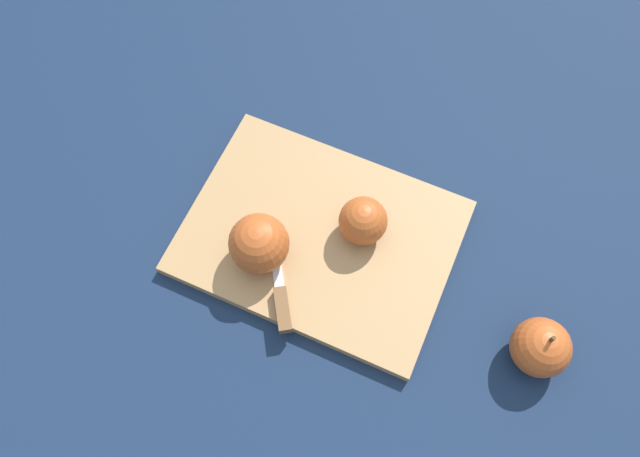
# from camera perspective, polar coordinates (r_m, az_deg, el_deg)

# --- Properties ---
(ground_plane) EXTENTS (4.00, 4.00, 0.00)m
(ground_plane) POSITION_cam_1_polar(r_m,az_deg,el_deg) (0.88, 0.00, -1.01)
(ground_plane) COLOR #14233D
(cutting_board) EXTENTS (0.41, 0.34, 0.02)m
(cutting_board) POSITION_cam_1_polar(r_m,az_deg,el_deg) (0.87, 0.00, -0.77)
(cutting_board) COLOR #A37A4C
(cutting_board) RESTS_ON ground_plane
(apple_half_left) EXTENTS (0.07, 0.07, 0.07)m
(apple_half_left) POSITION_cam_1_polar(r_m,az_deg,el_deg) (0.84, 3.94, 0.68)
(apple_half_left) COLOR #AD4C1E
(apple_half_left) RESTS_ON cutting_board
(apple_half_right) EXTENTS (0.08, 0.08, 0.08)m
(apple_half_right) POSITION_cam_1_polar(r_m,az_deg,el_deg) (0.82, -5.60, -1.40)
(apple_half_right) COLOR #AD4C1E
(apple_half_right) RESTS_ON cutting_board
(knife) EXTENTS (0.07, 0.16, 0.02)m
(knife) POSITION_cam_1_polar(r_m,az_deg,el_deg) (0.82, -3.57, -6.40)
(knife) COLOR silver
(knife) RESTS_ON cutting_board
(apple_whole) EXTENTS (0.08, 0.08, 0.09)m
(apple_whole) POSITION_cam_1_polar(r_m,az_deg,el_deg) (0.84, 19.52, -10.21)
(apple_whole) COLOR #AD4C1E
(apple_whole) RESTS_ON ground_plane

